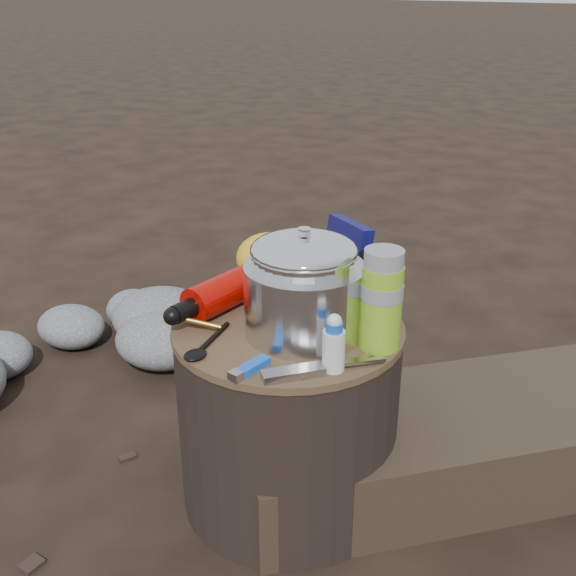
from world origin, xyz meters
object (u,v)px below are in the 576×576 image
Objects in this scene: stump at (288,414)px; camping_pot at (304,283)px; fuel_bottle at (233,288)px; travel_mug at (378,284)px; thermos at (382,300)px.

camping_pot reaches higher than stump.
stump is 0.28m from fuel_bottle.
fuel_bottle is at bearing -151.08° from travel_mug.
fuel_bottle is 0.29m from travel_mug.
fuel_bottle is 2.54× the size of travel_mug.
travel_mug is (-0.07, 0.12, -0.03)m from thermos.
stump is at bearing -174.55° from camping_pot.
camping_pot reaches higher than fuel_bottle.
travel_mug is at bearing 63.25° from camping_pot.
stump is 0.32m from travel_mug.
camping_pot is 0.64× the size of fuel_bottle.
camping_pot is 0.17m from travel_mug.
thermos is (0.32, 0.02, 0.06)m from fuel_bottle.
thermos is (0.18, 0.03, 0.29)m from stump.
travel_mug is at bearing 54.64° from stump.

